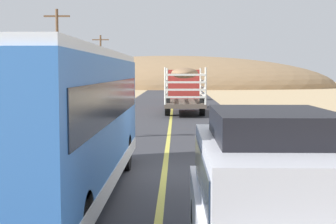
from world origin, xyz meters
The scene contains 10 objects.
ground_plane centered at (0.00, 0.00, 0.00)m, with size 240.00×240.00×0.00m, color tan.
road_surface centered at (0.00, 0.00, 0.01)m, with size 8.00×120.00×0.02m, color #38383D.
road_centre_line centered at (0.00, 0.00, 0.02)m, with size 0.16×117.60×0.00m, color #D8CC4C.
suv_near centered at (1.52, -7.22, 1.15)m, with size 1.90×4.62×2.29m.
livestock_truck centered at (0.85, 22.05, 1.79)m, with size 2.53×9.70×3.02m.
bus centered at (-2.22, -2.90, 1.75)m, with size 2.54×10.00×3.21m.
car_far centered at (0.87, 34.81, 0.69)m, with size 1.80×4.40×1.46m.
power_pole_mid centered at (-9.77, 28.44, 4.31)m, with size 2.20×0.24×8.04m.
power_pole_far centered at (-9.77, 52.23, 4.09)m, with size 2.20×0.24×7.60m.
distant_hill centered at (-0.81, 72.41, 0.00)m, with size 57.69×23.56×11.05m, color #957553.
Camera 1 is at (0.33, -13.32, 2.79)m, focal length 52.64 mm.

